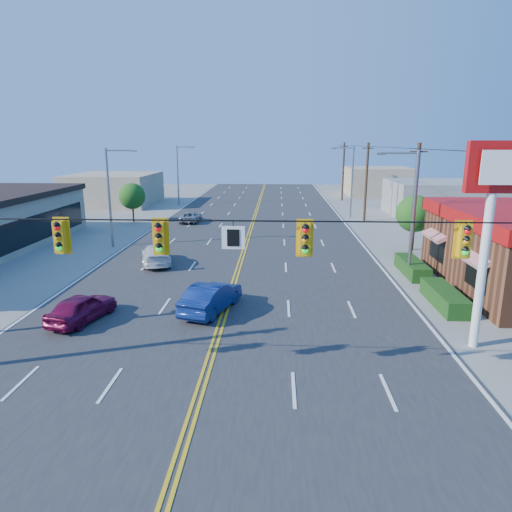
{
  "coord_description": "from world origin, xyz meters",
  "views": [
    {
      "loc": [
        2.6,
        -14.32,
        8.44
      ],
      "look_at": [
        1.44,
        10.56,
        2.2
      ],
      "focal_mm": 32.0,
      "sensor_mm": 36.0,
      "label": 1
    }
  ],
  "objects_px": {
    "car_blue": "(211,298)",
    "car_white": "(156,255)",
    "car_magenta": "(82,309)",
    "signal_span": "(193,254)",
    "kfc_pylon": "(490,205)",
    "car_silver": "(191,217)"
  },
  "relations": [
    {
      "from": "signal_span",
      "to": "car_magenta",
      "type": "height_order",
      "value": "signal_span"
    },
    {
      "from": "car_magenta",
      "to": "car_silver",
      "type": "bearing_deg",
      "value": -74.94
    },
    {
      "from": "car_magenta",
      "to": "car_white",
      "type": "relative_size",
      "value": 0.83
    },
    {
      "from": "car_magenta",
      "to": "car_white",
      "type": "height_order",
      "value": "car_white"
    },
    {
      "from": "kfc_pylon",
      "to": "car_magenta",
      "type": "relative_size",
      "value": 2.16
    },
    {
      "from": "car_magenta",
      "to": "signal_span",
      "type": "bearing_deg",
      "value": 153.43
    },
    {
      "from": "signal_span",
      "to": "car_magenta",
      "type": "relative_size",
      "value": 6.18
    },
    {
      "from": "signal_span",
      "to": "car_white",
      "type": "bearing_deg",
      "value": 109.28
    },
    {
      "from": "signal_span",
      "to": "car_silver",
      "type": "distance_m",
      "value": 34.75
    },
    {
      "from": "kfc_pylon",
      "to": "car_blue",
      "type": "bearing_deg",
      "value": 163.44
    },
    {
      "from": "car_blue",
      "to": "car_white",
      "type": "distance_m",
      "value": 10.45
    },
    {
      "from": "car_silver",
      "to": "kfc_pylon",
      "type": "bearing_deg",
      "value": 121.27
    },
    {
      "from": "kfc_pylon",
      "to": "car_blue",
      "type": "xyz_separation_m",
      "value": [
        -11.7,
        3.48,
        -5.3
      ]
    },
    {
      "from": "signal_span",
      "to": "kfc_pylon",
      "type": "height_order",
      "value": "signal_span"
    },
    {
      "from": "kfc_pylon",
      "to": "car_white",
      "type": "bearing_deg",
      "value": 143.43
    },
    {
      "from": "signal_span",
      "to": "car_silver",
      "type": "relative_size",
      "value": 5.91
    },
    {
      "from": "car_blue",
      "to": "car_silver",
      "type": "height_order",
      "value": "car_blue"
    },
    {
      "from": "car_magenta",
      "to": "car_blue",
      "type": "relative_size",
      "value": 0.87
    },
    {
      "from": "car_silver",
      "to": "car_blue",
      "type": "bearing_deg",
      "value": 103.43
    },
    {
      "from": "kfc_pylon",
      "to": "car_silver",
      "type": "height_order",
      "value": "kfc_pylon"
    },
    {
      "from": "car_magenta",
      "to": "car_blue",
      "type": "xyz_separation_m",
      "value": [
        6.02,
        1.61,
        0.07
      ]
    },
    {
      "from": "car_white",
      "to": "car_silver",
      "type": "bearing_deg",
      "value": -104.09
    }
  ]
}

